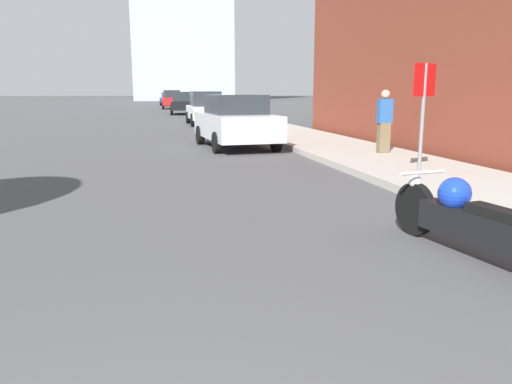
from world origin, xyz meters
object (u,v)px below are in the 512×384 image
object	(u,v)px
motorcycle	(468,219)
pedestrian	(384,121)
parked_car_black	(183,103)
stop_sign	(424,100)
parked_car_white	(205,108)
parked_car_blue	(169,99)
parked_car_red	(172,100)
parked_car_silver	(236,121)

from	to	relation	value
motorcycle	pedestrian	size ratio (longest dim) A/B	1.51
parked_car_black	motorcycle	bearing A→B (deg)	-85.93
motorcycle	stop_sign	xyz separation A→B (m)	(1.79, 4.02, 1.17)
parked_car_white	parked_car_black	xyz separation A→B (m)	(-0.20, 12.41, 0.00)
parked_car_white	parked_car_blue	world-z (taller)	parked_car_white
parked_car_black	pedestrian	world-z (taller)	pedestrian
parked_car_red	stop_sign	xyz separation A→B (m)	(2.27, -42.50, 0.66)
parked_car_silver	parked_car_black	size ratio (longest dim) A/B	1.07
motorcycle	pedestrian	distance (m)	7.95
motorcycle	pedestrian	world-z (taller)	pedestrian
motorcycle	parked_car_white	xyz separation A→B (m)	(-0.13, 21.86, 0.44)
parked_car_red	stop_sign	world-z (taller)	stop_sign
parked_car_silver	parked_car_white	size ratio (longest dim) A/B	1.01
parked_car_black	stop_sign	size ratio (longest dim) A/B	1.92
pedestrian	parked_car_black	bearing A→B (deg)	96.56
parked_car_black	stop_sign	distance (m)	30.33
parked_car_black	parked_car_white	bearing A→B (deg)	-85.55
parked_car_white	parked_car_blue	xyz separation A→B (m)	(-0.09, 35.31, -0.03)
parked_car_blue	stop_sign	bearing A→B (deg)	-91.16
parked_car_white	parked_car_blue	distance (m)	35.31
parked_car_red	parked_car_blue	xyz separation A→B (m)	(0.27, 10.64, -0.10)
stop_sign	pedestrian	size ratio (longest dim) A/B	1.29
parked_car_white	pedestrian	world-z (taller)	pedestrian
parked_car_red	pedestrian	bearing A→B (deg)	-83.62
parked_car_blue	parked_car_white	bearing A→B (deg)	-93.18
parked_car_white	parked_car_black	bearing A→B (deg)	90.70
motorcycle	parked_car_blue	size ratio (longest dim) A/B	0.56
parked_car_silver	parked_car_blue	distance (m)	46.35
parked_car_black	parked_car_red	world-z (taller)	parked_car_red
motorcycle	parked_car_black	bearing A→B (deg)	81.74
motorcycle	parked_car_black	size ratio (longest dim) A/B	0.61
motorcycle	stop_sign	bearing A→B (deg)	57.17
motorcycle	parked_car_silver	world-z (taller)	parked_car_silver
parked_car_white	parked_car_red	size ratio (longest dim) A/B	1.08
parked_car_silver	stop_sign	distance (m)	7.22
pedestrian	parked_car_silver	bearing A→B (deg)	134.11
parked_car_black	parked_car_red	size ratio (longest dim) A/B	1.02
parked_car_black	pedestrian	bearing A→B (deg)	-79.93
stop_sign	parked_car_black	bearing A→B (deg)	94.01
parked_car_white	parked_car_blue	size ratio (longest dim) A/B	0.97
parked_car_red	parked_car_white	bearing A→B (deg)	-87.53
parked_car_white	stop_sign	size ratio (longest dim) A/B	2.03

